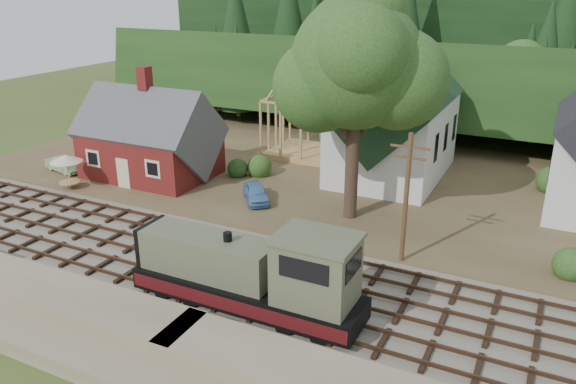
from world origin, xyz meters
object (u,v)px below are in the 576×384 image
at_px(car_blue, 256,192).
at_px(patio_set, 66,160).
at_px(car_green, 64,165).
at_px(locomotive, 254,275).

relative_size(car_blue, patio_set, 1.43).
bearing_deg(car_green, patio_set, -116.94).
distance_m(locomotive, patio_set, 23.17).
relative_size(car_blue, car_green, 1.04).
xyz_separation_m(car_blue, car_green, (-18.07, -1.35, -0.05)).
bearing_deg(locomotive, car_green, 155.82).
xyz_separation_m(locomotive, car_blue, (-7.05, 12.63, -1.14)).
bearing_deg(car_blue, patio_set, 156.83).
bearing_deg(patio_set, car_blue, 15.89).
bearing_deg(car_green, car_blue, -74.78).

